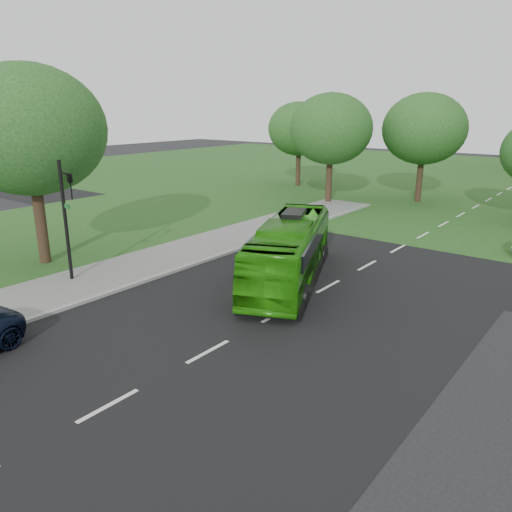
# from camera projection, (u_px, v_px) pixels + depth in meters

# --- Properties ---
(ground) EXTENTS (160.00, 160.00, 0.00)m
(ground) POSITION_uv_depth(u_px,v_px,m) (246.00, 332.00, 18.27)
(ground) COLOR black
(ground) RESTS_ON ground
(street_surfaces) EXTENTS (120.00, 120.00, 0.15)m
(street_surfaces) POSITION_uv_depth(u_px,v_px,m) (442.00, 221.00, 35.67)
(street_surfaces) COLOR black
(street_surfaces) RESTS_ON ground
(tree_park_a) EXTENTS (6.79, 6.79, 9.03)m
(tree_park_a) POSITION_uv_depth(u_px,v_px,m) (331.00, 129.00, 40.89)
(tree_park_a) COLOR black
(tree_park_a) RESTS_ON ground
(tree_park_b) EXTENTS (6.91, 6.91, 9.05)m
(tree_park_b) POSITION_uv_depth(u_px,v_px,m) (424.00, 129.00, 41.42)
(tree_park_b) COLOR black
(tree_park_b) RESTS_ON ground
(tree_park_f) EXTENTS (6.29, 6.29, 8.40)m
(tree_park_f) POSITION_uv_depth(u_px,v_px,m) (299.00, 129.00, 50.41)
(tree_park_f) COLOR black
(tree_park_f) RESTS_ON ground
(tree_side_near) EXTENTS (7.53, 7.53, 10.00)m
(tree_side_near) POSITION_uv_depth(u_px,v_px,m) (29.00, 130.00, 24.48)
(tree_side_near) COLOR black
(tree_side_near) RESTS_ON ground
(bus) EXTENTS (6.47, 10.56, 2.92)m
(bus) POSITION_uv_depth(u_px,v_px,m) (290.00, 250.00, 23.30)
(bus) COLOR #278D0E
(bus) RESTS_ON ground
(traffic_light) EXTENTS (0.91, 0.27, 5.67)m
(traffic_light) POSITION_uv_depth(u_px,v_px,m) (67.00, 213.00, 22.44)
(traffic_light) COLOR black
(traffic_light) RESTS_ON ground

